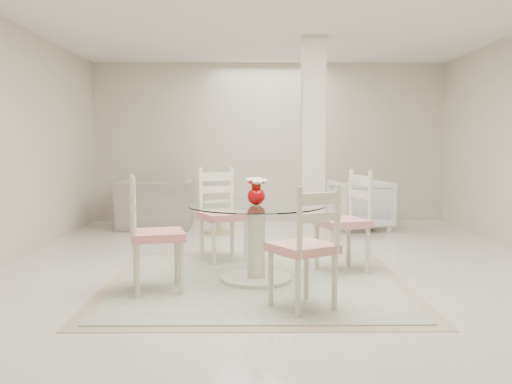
{
  "coord_description": "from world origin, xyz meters",
  "views": [
    {
      "loc": [
        -0.31,
        -5.83,
        1.31
      ],
      "look_at": [
        -0.26,
        -0.52,
        0.85
      ],
      "focal_mm": 38.0,
      "sensor_mm": 36.0,
      "label": 1
    }
  ],
  "objects_px": {
    "armchair_white": "(360,205)",
    "side_table": "(219,219)",
    "dining_table": "(256,243)",
    "dining_chair_south": "(308,239)",
    "recliner_taupe": "(155,204)",
    "dining_chair_west": "(149,226)",
    "red_vase": "(256,191)",
    "dining_chair_east": "(349,214)",
    "column": "(313,142)",
    "dining_chair_north": "(221,207)"
  },
  "relations": [
    {
      "from": "column",
      "to": "recliner_taupe",
      "type": "height_order",
      "value": "column"
    },
    {
      "from": "column",
      "to": "red_vase",
      "type": "distance_m",
      "value": 2.21
    },
    {
      "from": "column",
      "to": "side_table",
      "type": "distance_m",
      "value": 1.92
    },
    {
      "from": "armchair_white",
      "to": "side_table",
      "type": "distance_m",
      "value": 2.21
    },
    {
      "from": "dining_chair_west",
      "to": "side_table",
      "type": "distance_m",
      "value": 3.3
    },
    {
      "from": "dining_chair_east",
      "to": "side_table",
      "type": "bearing_deg",
      "value": -168.81
    },
    {
      "from": "side_table",
      "to": "dining_chair_south",
      "type": "bearing_deg",
      "value": -76.4
    },
    {
      "from": "dining_table",
      "to": "red_vase",
      "type": "distance_m",
      "value": 0.49
    },
    {
      "from": "red_vase",
      "to": "dining_chair_east",
      "type": "xyz_separation_m",
      "value": [
        0.95,
        0.38,
        -0.26
      ]
    },
    {
      "from": "column",
      "to": "dining_chair_south",
      "type": "bearing_deg",
      "value": -97.02
    },
    {
      "from": "column",
      "to": "dining_chair_west",
      "type": "distance_m",
      "value": 3.04
    },
    {
      "from": "dining_table",
      "to": "recliner_taupe",
      "type": "relative_size",
      "value": 1.08
    },
    {
      "from": "dining_chair_north",
      "to": "recliner_taupe",
      "type": "bearing_deg",
      "value": 90.21
    },
    {
      "from": "dining_chair_south",
      "to": "recliner_taupe",
      "type": "xyz_separation_m",
      "value": [
        -1.96,
        4.33,
        -0.2
      ]
    },
    {
      "from": "red_vase",
      "to": "dining_chair_east",
      "type": "relative_size",
      "value": 0.22
    },
    {
      "from": "dining_table",
      "to": "red_vase",
      "type": "relative_size",
      "value": 4.97
    },
    {
      "from": "column",
      "to": "dining_chair_east",
      "type": "height_order",
      "value": "column"
    },
    {
      "from": "dining_table",
      "to": "red_vase",
      "type": "xyz_separation_m",
      "value": [
        0.0,
        -0.0,
        0.49
      ]
    },
    {
      "from": "dining_chair_north",
      "to": "armchair_white",
      "type": "bearing_deg",
      "value": 22.64
    },
    {
      "from": "recliner_taupe",
      "to": "side_table",
      "type": "xyz_separation_m",
      "value": [
        1.04,
        -0.51,
        -0.17
      ]
    },
    {
      "from": "column",
      "to": "dining_chair_east",
      "type": "distance_m",
      "value": 1.81
    },
    {
      "from": "dining_chair_south",
      "to": "side_table",
      "type": "distance_m",
      "value": 3.94
    },
    {
      "from": "column",
      "to": "dining_chair_south",
      "type": "xyz_separation_m",
      "value": [
        -0.36,
        -2.96,
        -0.77
      ]
    },
    {
      "from": "side_table",
      "to": "armchair_white",
      "type": "bearing_deg",
      "value": 9.12
    },
    {
      "from": "dining_chair_east",
      "to": "dining_chair_west",
      "type": "height_order",
      "value": "dining_chair_east"
    },
    {
      "from": "column",
      "to": "dining_chair_north",
      "type": "bearing_deg",
      "value": -137.07
    },
    {
      "from": "column",
      "to": "side_table",
      "type": "bearing_deg",
      "value": 146.38
    },
    {
      "from": "dining_chair_north",
      "to": "armchair_white",
      "type": "relative_size",
      "value": 1.37
    },
    {
      "from": "column",
      "to": "side_table",
      "type": "relative_size",
      "value": 5.68
    },
    {
      "from": "dining_chair_east",
      "to": "column",
      "type": "bearing_deg",
      "value": 167.13
    },
    {
      "from": "recliner_taupe",
      "to": "side_table",
      "type": "bearing_deg",
      "value": 151.39
    },
    {
      "from": "dining_chair_east",
      "to": "recliner_taupe",
      "type": "bearing_deg",
      "value": -159.47
    },
    {
      "from": "dining_chair_east",
      "to": "dining_chair_north",
      "type": "distance_m",
      "value": 1.46
    },
    {
      "from": "armchair_white",
      "to": "side_table",
      "type": "bearing_deg",
      "value": -0.15
    },
    {
      "from": "dining_chair_north",
      "to": "column",
      "type": "bearing_deg",
      "value": 17.41
    },
    {
      "from": "dining_table",
      "to": "armchair_white",
      "type": "distance_m",
      "value": 3.62
    },
    {
      "from": "column",
      "to": "side_table",
      "type": "xyz_separation_m",
      "value": [
        -1.29,
        0.86,
        -1.13
      ]
    },
    {
      "from": "armchair_white",
      "to": "side_table",
      "type": "relative_size",
      "value": 1.79
    },
    {
      "from": "dining_chair_south",
      "to": "armchair_white",
      "type": "height_order",
      "value": "dining_chair_south"
    },
    {
      "from": "dining_table",
      "to": "dining_chair_west",
      "type": "relative_size",
      "value": 1.13
    },
    {
      "from": "dining_chair_south",
      "to": "dining_table",
      "type": "bearing_deg",
      "value": -99.02
    },
    {
      "from": "dining_chair_west",
      "to": "dining_table",
      "type": "bearing_deg",
      "value": -81.97
    },
    {
      "from": "red_vase",
      "to": "dining_chair_east",
      "type": "bearing_deg",
      "value": 22.04
    },
    {
      "from": "column",
      "to": "dining_table",
      "type": "height_order",
      "value": "column"
    },
    {
      "from": "dining_table",
      "to": "dining_chair_south",
      "type": "bearing_deg",
      "value": -67.11
    },
    {
      "from": "side_table",
      "to": "dining_chair_east",
      "type": "bearing_deg",
      "value": -59.35
    },
    {
      "from": "dining_chair_north",
      "to": "dining_chair_south",
      "type": "distance_m",
      "value": 2.05
    },
    {
      "from": "column",
      "to": "recliner_taupe",
      "type": "distance_m",
      "value": 2.86
    },
    {
      "from": "side_table",
      "to": "column",
      "type": "bearing_deg",
      "value": -33.62
    },
    {
      "from": "recliner_taupe",
      "to": "side_table",
      "type": "relative_size",
      "value": 2.51
    }
  ]
}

